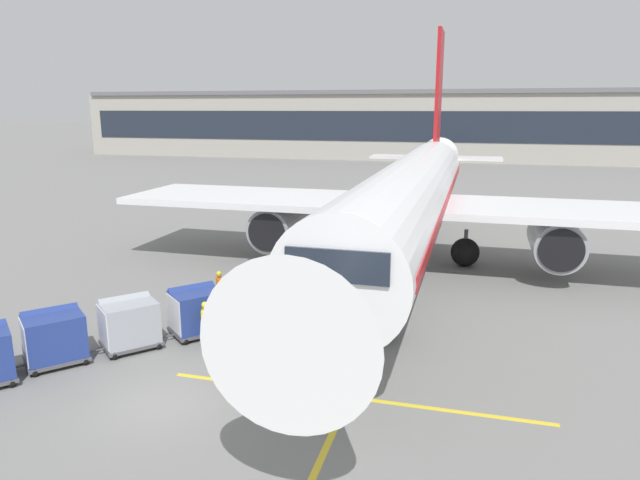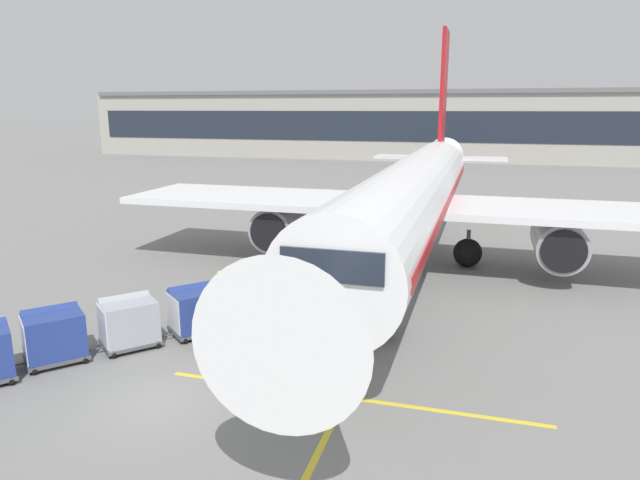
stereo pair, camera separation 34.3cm
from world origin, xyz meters
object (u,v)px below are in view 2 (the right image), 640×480
ground_crew_by_loader (252,292)px  safety_cone_wingtip (302,265)px  belt_loader (284,299)px  safety_cone_nose_mark (275,259)px  baggage_cart_lead (196,309)px  baggage_cart_second (129,321)px  ground_crew_by_carts (220,287)px  baggage_cart_third (54,335)px  safety_cone_engine_keepout (301,280)px  ground_crew_marshaller (204,320)px  parked_airplane (414,196)px

ground_crew_by_loader → safety_cone_wingtip: 7.08m
belt_loader → safety_cone_nose_mark: size_ratio=6.42×
baggage_cart_lead → ground_crew_by_loader: baggage_cart_lead is taller
baggage_cart_lead → baggage_cart_second: 2.59m
ground_crew_by_loader → ground_crew_by_carts: size_ratio=1.00×
belt_loader → baggage_cart_third: belt_loader is taller
belt_loader → baggage_cart_lead: size_ratio=1.89×
baggage_cart_third → safety_cone_engine_keepout: (5.73, 10.44, -0.61)m
ground_crew_marshaller → safety_cone_wingtip: size_ratio=2.51×
baggage_cart_third → safety_cone_nose_mark: 14.34m
parked_airplane → safety_cone_wingtip: (-5.69, -2.50, -3.67)m
ground_crew_by_loader → safety_cone_engine_keepout: 4.32m
safety_cone_nose_mark → baggage_cart_second: bearing=-95.9°
belt_loader → safety_cone_wingtip: bearing=101.6°
safety_cone_engine_keepout → safety_cone_wingtip: 3.00m
ground_crew_by_loader → safety_cone_wingtip: size_ratio=2.51×
ground_crew_by_carts → safety_cone_engine_keepout: (2.53, 3.85, -0.61)m
safety_cone_wingtip → safety_cone_nose_mark: (-1.84, 0.71, 0.03)m
ground_crew_by_loader → safety_cone_nose_mark: size_ratio=2.29×
parked_airplane → safety_cone_nose_mark: 8.56m
safety_cone_nose_mark → ground_crew_marshaller: bearing=-82.9°
baggage_cart_third → ground_crew_by_carts: bearing=64.1°
belt_loader → safety_cone_wingtip: size_ratio=7.02×
safety_cone_wingtip → safety_cone_engine_keepout: bearing=-73.0°
baggage_cart_lead → ground_crew_by_loader: bearing=63.3°
belt_loader → safety_cone_wingtip: belt_loader is taller
baggage_cart_lead → baggage_cart_third: 5.13m
ground_crew_by_loader → ground_crew_marshaller: size_ratio=1.00×
belt_loader → baggage_cart_lead: bearing=-136.1°
safety_cone_nose_mark → parked_airplane: bearing=13.4°
baggage_cart_third → ground_crew_marshaller: 5.19m
baggage_cart_lead → baggage_cart_third: (-3.57, -3.69, 0.00)m
ground_crew_marshaller → safety_cone_nose_mark: bearing=97.1°
belt_loader → safety_cone_nose_mark: 8.38m
baggage_cart_lead → ground_crew_marshaller: bearing=-48.4°
safety_cone_wingtip → ground_crew_marshaller: bearing=-92.3°
ground_crew_by_loader → safety_cone_wingtip: ground_crew_by_loader is taller
baggage_cart_third → ground_crew_by_carts: (3.19, 6.59, -0.00)m
belt_loader → ground_crew_by_loader: size_ratio=2.80×
ground_crew_by_loader → safety_cone_nose_mark: ground_crew_by_loader is taller
parked_airplane → baggage_cart_second: (-8.78, -13.96, -3.01)m
ground_crew_by_loader → baggage_cart_second: bearing=-125.0°
baggage_cart_lead → safety_cone_wingtip: size_ratio=3.72×
baggage_cart_second → safety_cone_nose_mark: (1.25, 12.16, -0.63)m
baggage_cart_lead → baggage_cart_second: bearing=-134.3°
baggage_cart_third → safety_cone_engine_keepout: baggage_cart_third is taller
parked_airplane → belt_loader: size_ratio=8.91×
belt_loader → baggage_cart_lead: (-2.72, -2.62, 0.17)m
baggage_cart_third → safety_cone_wingtip: bearing=70.0°
baggage_cart_second → ground_crew_by_carts: baggage_cart_second is taller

